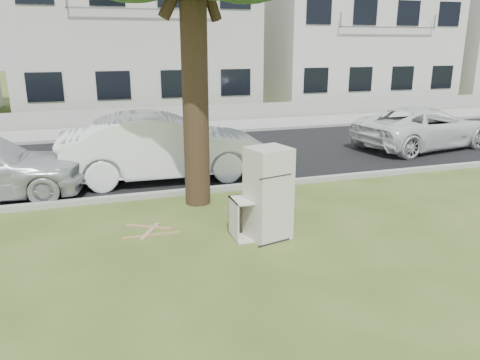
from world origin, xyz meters
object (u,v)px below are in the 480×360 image
object	(u,v)px
cabinet	(257,217)
car_right	(424,128)
car_center	(164,147)
fridge	(268,193)

from	to	relation	value
cabinet	car_right	size ratio (longest dim) A/B	0.19
cabinet	car_center	distance (m)	4.33
fridge	cabinet	bearing A→B (deg)	129.37
fridge	car_right	xyz separation A→B (m)	(7.58, 5.40, -0.14)
car_center	car_right	bearing A→B (deg)	-80.88
cabinet	car_right	bearing A→B (deg)	34.39
cabinet	car_center	size ratio (longest dim) A/B	0.18
fridge	car_center	size ratio (longest dim) A/B	0.32
fridge	car_center	bearing A→B (deg)	91.05
cabinet	car_center	bearing A→B (deg)	103.06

